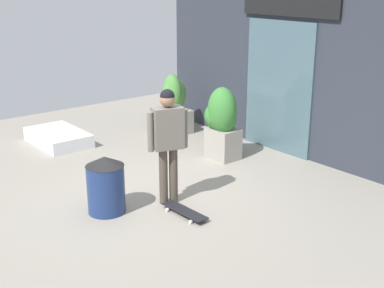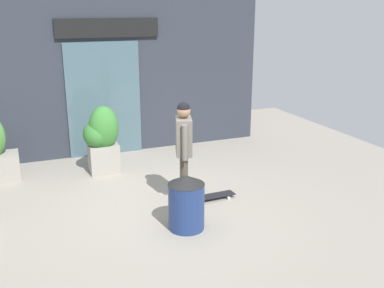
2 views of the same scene
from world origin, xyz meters
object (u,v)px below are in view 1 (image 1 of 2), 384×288
(trash_bin, at_px, (106,184))
(skateboarder, at_px, (168,134))
(planter_box_right, at_px, (174,103))
(skateboard, at_px, (185,211))
(planter_box_left, at_px, (222,121))

(trash_bin, bearing_deg, skateboarder, 71.09)
(planter_box_right, bearing_deg, trash_bin, -50.79)
(skateboarder, height_order, trash_bin, skateboarder)
(trash_bin, bearing_deg, skateboard, 45.09)
(skateboarder, xyz_separation_m, planter_box_right, (-3.00, 2.38, -0.45))
(skateboarder, bearing_deg, trash_bin, -91.17)
(skateboarder, xyz_separation_m, planter_box_left, (-0.99, 1.99, -0.35))
(skateboarder, distance_m, trash_bin, 1.17)
(planter_box_left, xyz_separation_m, planter_box_right, (-2.00, 0.39, -0.10))
(skateboard, distance_m, planter_box_left, 2.66)
(skateboarder, distance_m, planter_box_right, 3.86)
(skateboard, relative_size, planter_box_left, 0.60)
(skateboard, bearing_deg, skateboarder, 167.99)
(skateboard, xyz_separation_m, planter_box_right, (-3.50, 2.47, 0.59))
(skateboard, relative_size, planter_box_right, 0.65)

